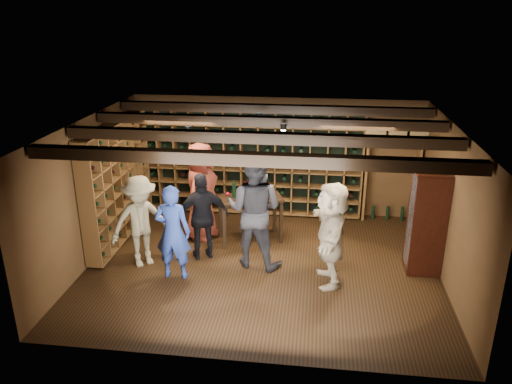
# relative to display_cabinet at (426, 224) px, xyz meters

# --- Properties ---
(ground) EXTENTS (6.00, 6.00, 0.00)m
(ground) POSITION_rel_display_cabinet_xyz_m (-2.71, -0.20, -0.86)
(ground) COLOR black
(ground) RESTS_ON ground
(room_shell) EXTENTS (6.00, 6.00, 6.00)m
(room_shell) POSITION_rel_display_cabinet_xyz_m (-2.71, -0.15, 1.56)
(room_shell) COLOR #4D331A
(room_shell) RESTS_ON ground
(wine_rack_back) EXTENTS (4.65, 0.30, 2.20)m
(wine_rack_back) POSITION_rel_display_cabinet_xyz_m (-3.24, 2.13, 0.29)
(wine_rack_back) COLOR brown
(wine_rack_back) RESTS_ON ground
(wine_rack_left) EXTENTS (0.30, 2.65, 2.20)m
(wine_rack_left) POSITION_rel_display_cabinet_xyz_m (-5.54, 0.62, 0.29)
(wine_rack_left) COLOR brown
(wine_rack_left) RESTS_ON ground
(crate_shelf) EXTENTS (1.20, 0.32, 2.07)m
(crate_shelf) POSITION_rel_display_cabinet_xyz_m (-0.31, 2.12, 0.71)
(crate_shelf) COLOR brown
(crate_shelf) RESTS_ON ground
(display_cabinet) EXTENTS (0.55, 0.50, 1.75)m
(display_cabinet) POSITION_rel_display_cabinet_xyz_m (0.00, 0.00, 0.00)
(display_cabinet) COLOR black
(display_cabinet) RESTS_ON ground
(man_blue_shirt) EXTENTS (0.59, 0.39, 1.61)m
(man_blue_shirt) POSITION_rel_display_cabinet_xyz_m (-4.11, -0.72, -0.05)
(man_blue_shirt) COLOR navy
(man_blue_shirt) RESTS_ON ground
(man_grey_suit) EXTENTS (1.14, 0.98, 2.03)m
(man_grey_suit) POSITION_rel_display_cabinet_xyz_m (-2.85, -0.12, 0.16)
(man_grey_suit) COLOR black
(man_grey_suit) RESTS_ON ground
(guest_red_floral) EXTENTS (0.79, 1.03, 1.89)m
(guest_red_floral) POSITION_rel_display_cabinet_xyz_m (-3.99, 0.82, 0.09)
(guest_red_floral) COLOR maroon
(guest_red_floral) RESTS_ON ground
(guest_woman_black) EXTENTS (1.01, 0.72, 1.58)m
(guest_woman_black) POSITION_rel_display_cabinet_xyz_m (-3.78, -0.00, -0.06)
(guest_woman_black) COLOR black
(guest_woman_black) RESTS_ON ground
(guest_khaki) EXTENTS (1.20, 1.10, 1.62)m
(guest_khaki) POSITION_rel_display_cabinet_xyz_m (-4.77, -0.38, -0.05)
(guest_khaki) COLOR #7B7255
(guest_khaki) RESTS_ON ground
(guest_beige) EXTENTS (0.63, 1.63, 1.73)m
(guest_beige) POSITION_rel_display_cabinet_xyz_m (-1.57, -0.58, 0.01)
(guest_beige) COLOR tan
(guest_beige) RESTS_ON ground
(tasting_table) EXTENTS (1.31, 0.94, 1.17)m
(tasting_table) POSITION_rel_display_cabinet_xyz_m (-3.06, 0.78, -0.07)
(tasting_table) COLOR black
(tasting_table) RESTS_ON ground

